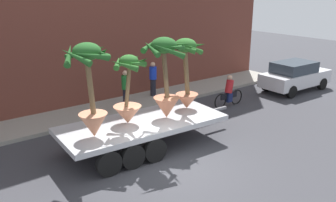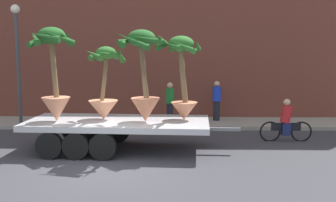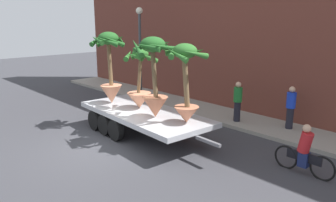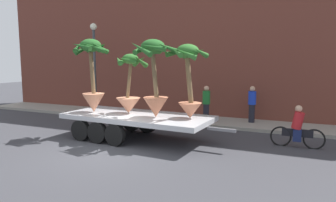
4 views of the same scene
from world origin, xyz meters
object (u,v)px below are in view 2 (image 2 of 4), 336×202
Objects in this scene: potted_palm_middle at (182,74)px; pedestrian_far_left at (170,102)px; potted_palm_front at (105,89)px; street_lamp at (17,49)px; pedestrian_near_gate at (217,100)px; potted_palm_rear at (144,74)px; flatbed_trailer at (111,127)px; cyclist at (286,123)px; potted_palm_extra at (54,72)px.

pedestrian_far_left is at bearing 96.89° from potted_palm_middle.
potted_palm_middle reaches higher than potted_palm_front.
pedestrian_near_gate is at bearing 7.44° from street_lamp.
potted_palm_rear is at bearing -164.07° from potted_palm_middle.
street_lamp reaches higher than potted_palm_front.
cyclist is at bearing 12.47° from flatbed_trailer.
flatbed_trailer is 6.12m from cyclist.
street_lamp is at bearing 168.40° from cyclist.
cyclist is 3.82m from pedestrian_near_gate.
cyclist is 0.38× the size of street_lamp.
pedestrian_near_gate is at bearing 49.26° from flatbed_trailer.
potted_palm_middle is 4.26m from cyclist.
flatbed_trailer is 2.05m from potted_palm_rear.
cyclist is (7.67, 1.52, -1.86)m from potted_palm_extra.
pedestrian_near_gate is 1.00× the size of pedestrian_far_left.
street_lamp is (-5.36, 3.63, 0.75)m from potted_palm_rear.
potted_palm_middle is 0.55× the size of street_lamp.
pedestrian_far_left is (-0.44, 3.64, -1.40)m from potted_palm_middle.
potted_palm_front is (-2.49, 0.02, -0.48)m from potted_palm_middle.
street_lamp is (-4.08, 3.27, 1.27)m from potted_palm_front.
potted_palm_rear is at bearing -162.59° from cyclist.
potted_palm_middle is at bearing -162.12° from cyclist.
potted_palm_extra reaches higher than potted_palm_middle.
pedestrian_far_left is (0.76, 3.98, -1.44)m from potted_palm_rear.
potted_palm_extra is at bearing -175.28° from potted_palm_middle.
flatbed_trailer is at bearing 169.15° from potted_palm_rear.
potted_palm_extra is at bearing 179.73° from potted_palm_rear.
potted_palm_extra is 8.04m from cyclist.
potted_palm_rear is at bearing -15.69° from potted_palm_front.
potted_palm_front reaches higher than cyclist.
potted_palm_extra reaches higher than pedestrian_far_left.
potted_palm_rear is 1.43m from potted_palm_front.
street_lamp reaches higher than potted_palm_extra.
flatbed_trailer is 1.22m from potted_palm_front.
potted_palm_rear reaches higher than potted_palm_front.
potted_palm_middle is 0.91× the size of potted_palm_extra.
potted_palm_rear is 0.97× the size of potted_palm_extra.
potted_palm_middle is 7.38m from street_lamp.
potted_palm_rear is 5.43m from cyclist.
potted_palm_extra is at bearing -168.81° from cyclist.
potted_palm_extra is at bearing -54.58° from street_lamp.
potted_palm_extra is 1.71× the size of pedestrian_far_left.
potted_palm_extra is (-2.79, 0.01, 0.05)m from potted_palm_rear.
potted_palm_extra reaches higher than pedestrian_near_gate.
street_lamp reaches higher than potted_palm_rear.
potted_palm_front is 1.37× the size of pedestrian_far_left.
potted_palm_extra is (-1.50, -0.35, 0.57)m from potted_palm_front.
potted_palm_middle is 1.45× the size of cyclist.
potted_palm_rear reaches higher than flatbed_trailer.
potted_palm_rear reaches higher than pedestrian_far_left.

